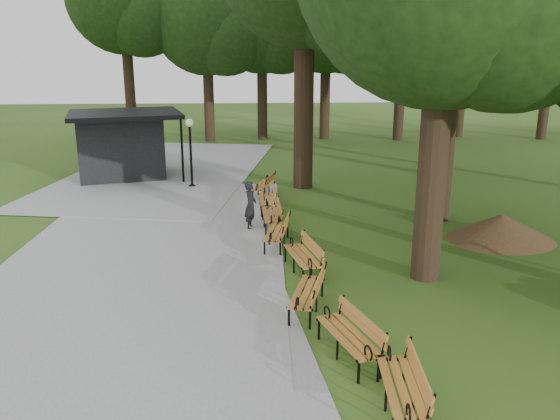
{
  "coord_description": "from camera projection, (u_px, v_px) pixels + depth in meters",
  "views": [
    {
      "loc": [
        -1.01,
        -12.5,
        5.5
      ],
      "look_at": [
        -0.1,
        3.02,
        1.1
      ],
      "focal_mm": 36.18,
      "sensor_mm": 36.0,
      "label": 1
    }
  ],
  "objects": [
    {
      "name": "lamp_post",
      "position": [
        190.0,
        138.0,
        23.02
      ],
      "size": [
        0.32,
        0.32,
        2.85
      ],
      "color": "black",
      "rests_on": "ground"
    },
    {
      "name": "person",
      "position": [
        251.0,
        205.0,
        17.86
      ],
      "size": [
        0.47,
        0.63,
        1.56
      ],
      "primitive_type": "imported",
      "rotation": [
        0.0,
        0.0,
        1.39
      ],
      "color": "black",
      "rests_on": "ground"
    },
    {
      "name": "path",
      "position": [
        145.0,
        248.0,
        16.21
      ],
      "size": [
        12.0,
        38.0,
        0.06
      ],
      "primitive_type": "cube",
      "color": "gray",
      "rests_on": "ground"
    },
    {
      "name": "bench_7",
      "position": [
        264.0,
        185.0,
        22.01
      ],
      "size": [
        1.12,
        2.0,
        0.88
      ],
      "primitive_type": null,
      "rotation": [
        0.0,
        0.0,
        -1.84
      ],
      "color": "#BB722B",
      "rests_on": "ground"
    },
    {
      "name": "bench_1",
      "position": [
        348.0,
        336.0,
        10.37
      ],
      "size": [
        1.17,
        2.0,
        0.88
      ],
      "primitive_type": null,
      "rotation": [
        0.0,
        0.0,
        -1.27
      ],
      "color": "#BB722B",
      "rests_on": "ground"
    },
    {
      "name": "bench_0",
      "position": [
        401.0,
        387.0,
        8.81
      ],
      "size": [
        0.79,
        1.94,
        0.88
      ],
      "primitive_type": null,
      "rotation": [
        0.0,
        0.0,
        -1.65
      ],
      "color": "#BB722B",
      "rests_on": "ground"
    },
    {
      "name": "ground",
      "position": [
        291.0,
        288.0,
        13.56
      ],
      "size": [
        100.0,
        100.0,
        0.0
      ],
      "primitive_type": "plane",
      "color": "#2E5217",
      "rests_on": "ground"
    },
    {
      "name": "dirt_mound",
      "position": [
        501.0,
        227.0,
        16.92
      ],
      "size": [
        2.71,
        2.71,
        0.8
      ],
      "primitive_type": "cone",
      "color": "#47301C",
      "rests_on": "ground"
    },
    {
      "name": "lawn_tree_1",
      "position": [
        457.0,
        6.0,
        17.21
      ],
      "size": [
        5.41,
        5.41,
        9.58
      ],
      "color": "black",
      "rests_on": "ground"
    },
    {
      "name": "bench_6",
      "position": [
        267.0,
        199.0,
        19.89
      ],
      "size": [
        0.65,
        1.9,
        0.88
      ],
      "primitive_type": null,
      "rotation": [
        0.0,
        0.0,
        -1.57
      ],
      "color": "#BB722B",
      "rests_on": "ground"
    },
    {
      "name": "kiosk",
      "position": [
        121.0,
        145.0,
        25.1
      ],
      "size": [
        5.54,
        5.09,
        2.94
      ],
      "primitive_type": null,
      "rotation": [
        0.0,
        0.0,
        0.24
      ],
      "color": "black",
      "rests_on": "ground"
    },
    {
      "name": "bench_5",
      "position": [
        271.0,
        215.0,
        18.01
      ],
      "size": [
        0.7,
        1.92,
        0.88
      ],
      "primitive_type": null,
      "rotation": [
        0.0,
        0.0,
        -1.54
      ],
      "color": "#BB722B",
      "rests_on": "ground"
    },
    {
      "name": "bench_3",
      "position": [
        302.0,
        256.0,
        14.41
      ],
      "size": [
        1.0,
        1.99,
        0.88
      ],
      "primitive_type": null,
      "rotation": [
        0.0,
        0.0,
        -1.37
      ],
      "color": "#BB722B",
      "rests_on": "ground"
    },
    {
      "name": "tree_backdrop",
      "position": [
        367.0,
        6.0,
        34.36
      ],
      "size": [
        36.66,
        9.03,
        16.3
      ],
      "primitive_type": null,
      "color": "black",
      "rests_on": "ground"
    },
    {
      "name": "bench_4",
      "position": [
        277.0,
        232.0,
        16.33
      ],
      "size": [
        1.0,
        1.99,
        0.88
      ],
      "primitive_type": null,
      "rotation": [
        0.0,
        0.0,
        -1.77
      ],
      "color": "#BB722B",
      "rests_on": "ground"
    },
    {
      "name": "bench_2",
      "position": [
        307.0,
        292.0,
        12.25
      ],
      "size": [
        1.14,
        2.0,
        0.88
      ],
      "primitive_type": null,
      "rotation": [
        0.0,
        0.0,
        -1.85
      ],
      "color": "#BB722B",
      "rests_on": "ground"
    }
  ]
}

